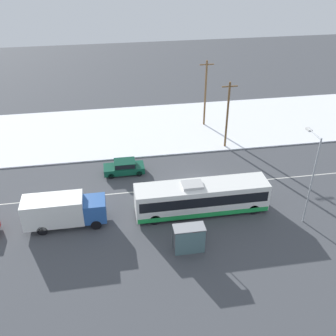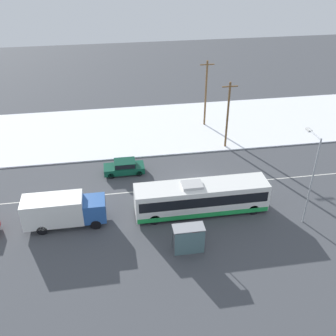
% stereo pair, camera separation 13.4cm
% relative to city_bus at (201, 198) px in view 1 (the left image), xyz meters
% --- Properties ---
extents(ground_plane, '(120.00, 120.00, 0.00)m').
position_rel_city_bus_xyz_m(ground_plane, '(0.59, 4.07, -1.53)').
color(ground_plane, '#424449').
extents(snow_lot, '(80.00, 14.76, 0.12)m').
position_rel_city_bus_xyz_m(snow_lot, '(0.59, 18.17, -1.47)').
color(snow_lot, white).
rests_on(snow_lot, ground_plane).
extents(lane_marking_center, '(60.00, 0.12, 0.00)m').
position_rel_city_bus_xyz_m(lane_marking_center, '(0.59, 4.07, -1.53)').
color(lane_marking_center, silver).
rests_on(lane_marking_center, ground_plane).
extents(city_bus, '(11.99, 2.57, 3.13)m').
position_rel_city_bus_xyz_m(city_bus, '(0.00, 0.00, 0.00)').
color(city_bus, white).
rests_on(city_bus, ground_plane).
extents(box_truck, '(6.97, 2.30, 2.85)m').
position_rel_city_bus_xyz_m(box_truck, '(-12.20, 0.06, 0.06)').
color(box_truck, silver).
rests_on(box_truck, ground_plane).
extents(sedan_car, '(4.24, 1.80, 1.50)m').
position_rel_city_bus_xyz_m(sedan_car, '(-6.45, 7.72, -0.71)').
color(sedan_car, '#0F4733').
rests_on(sedan_car, ground_plane).
extents(pedestrian_at_stop, '(0.60, 0.27, 1.67)m').
position_rel_city_bus_xyz_m(pedestrian_at_stop, '(-1.31, -3.72, -0.51)').
color(pedestrian_at_stop, '#23232D').
rests_on(pedestrian_at_stop, ground_plane).
extents(bus_shelter, '(2.50, 1.20, 2.40)m').
position_rel_city_bus_xyz_m(bus_shelter, '(-2.20, -5.13, 0.14)').
color(bus_shelter, gray).
rests_on(bus_shelter, ground_plane).
extents(streetlamp, '(0.36, 2.41, 8.27)m').
position_rel_city_bus_xyz_m(streetlamp, '(8.60, -2.52, 3.59)').
color(streetlamp, '#9EA3A8').
rests_on(streetlamp, ground_plane).
extents(utility_pole_roadside, '(1.80, 0.24, 7.99)m').
position_rel_city_bus_xyz_m(utility_pole_roadside, '(5.74, 11.73, 2.65)').
color(utility_pole_roadside, brown).
rests_on(utility_pole_roadside, ground_plane).
extents(utility_pole_snowlot, '(1.80, 0.24, 8.60)m').
position_rel_city_bus_xyz_m(utility_pole_snowlot, '(4.75, 18.10, 2.96)').
color(utility_pole_snowlot, brown).
rests_on(utility_pole_snowlot, ground_plane).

